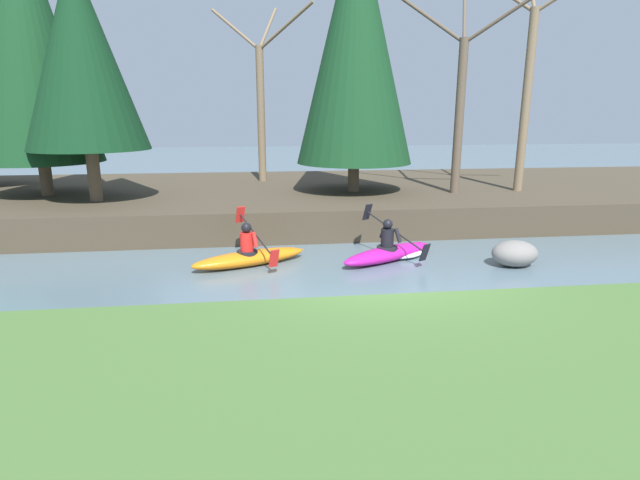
{
  "coord_description": "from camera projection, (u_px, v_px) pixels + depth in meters",
  "views": [
    {
      "loc": [
        -1.96,
        -7.85,
        3.39
      ],
      "look_at": [
        -0.57,
        3.17,
        0.55
      ],
      "focal_mm": 28.0,
      "sensor_mm": 36.0,
      "label": 1
    }
  ],
  "objects": [
    {
      "name": "boulder_midstream",
      "position": [
        515.0,
        253.0,
        11.31
      ],
      "size": [
        1.04,
        0.82,
        0.59
      ],
      "color": "gray",
      "rests_on": "ground"
    },
    {
      "name": "kayaker_lead",
      "position": [
        392.0,
        252.0,
        11.81
      ],
      "size": [
        2.64,
        1.97,
        1.2
      ],
      "rotation": [
        0.0,
        0.0,
        0.52
      ],
      "color": "#C61999",
      "rests_on": "ground"
    },
    {
      "name": "bare_tree_mid_upstream",
      "position": [
        261.0,
        98.0,
        18.23
      ],
      "size": [
        3.55,
        3.51,
        6.45
      ],
      "color": "#7A664C",
      "rests_on": "riverbank_far"
    },
    {
      "name": "conifer_tree_left",
      "position": [
        26.0,
        33.0,
        14.55
      ],
      "size": [
        3.63,
        3.63,
        8.5
      ],
      "color": "brown",
      "rests_on": "riverbank_far"
    },
    {
      "name": "ground_plane",
      "position": [
        376.0,
        315.0,
        8.63
      ],
      "size": [
        90.0,
        90.0,
        0.0
      ],
      "primitive_type": "plane",
      "color": "slate"
    },
    {
      "name": "conifer_tree_mid_left",
      "position": [
        80.0,
        54.0,
        13.67
      ],
      "size": [
        3.34,
        3.34,
        6.7
      ],
      "color": "brown",
      "rests_on": "riverbank_far"
    },
    {
      "name": "riverbank_far",
      "position": [
        314.0,
        198.0,
        17.7
      ],
      "size": [
        44.0,
        9.38,
        0.88
      ],
      "color": "#473D2D",
      "rests_on": "ground"
    },
    {
      "name": "bare_tree_downstream",
      "position": [
        528.0,
        79.0,
        15.79
      ],
      "size": [
        4.12,
        4.07,
        7.53
      ],
      "color": "#7A664C",
      "rests_on": "riverbank_far"
    },
    {
      "name": "kayaker_middle",
      "position": [
        250.0,
        256.0,
        11.38
      ],
      "size": [
        2.72,
        1.98,
        1.2
      ],
      "rotation": [
        0.0,
        0.0,
        0.4
      ],
      "color": "orange",
      "rests_on": "ground"
    },
    {
      "name": "bare_tree_mid_downstream",
      "position": [
        461.0,
        98.0,
        15.47
      ],
      "size": [
        3.46,
        3.42,
        6.26
      ],
      "color": "brown",
      "rests_on": "riverbank_far"
    },
    {
      "name": "conifer_tree_centre",
      "position": [
        356.0,
        41.0,
        15.31
      ],
      "size": [
        3.69,
        3.69,
        8.39
      ],
      "color": "brown",
      "rests_on": "riverbank_far"
    }
  ]
}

